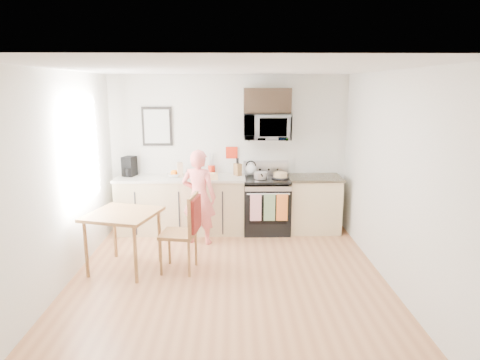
{
  "coord_description": "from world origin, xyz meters",
  "views": [
    {
      "loc": [
        0.06,
        -4.93,
        2.41
      ],
      "look_at": [
        0.17,
        1.0,
        1.1
      ],
      "focal_mm": 32.0,
      "sensor_mm": 36.0,
      "label": 1
    }
  ],
  "objects_px": {
    "microwave": "(267,127)",
    "dining_table": "(123,219)",
    "cake": "(280,175)",
    "person": "(199,197)",
    "range": "(266,206)",
    "chair": "(189,222)"
  },
  "relations": [
    {
      "from": "person",
      "to": "dining_table",
      "type": "xyz_separation_m",
      "value": [
        -0.92,
        -0.98,
        -0.04
      ]
    },
    {
      "from": "person",
      "to": "chair",
      "type": "distance_m",
      "value": 1.06
    },
    {
      "from": "microwave",
      "to": "dining_table",
      "type": "relative_size",
      "value": 0.84
    },
    {
      "from": "microwave",
      "to": "cake",
      "type": "bearing_deg",
      "value": -29.75
    },
    {
      "from": "dining_table",
      "to": "chair",
      "type": "xyz_separation_m",
      "value": [
        0.87,
        -0.08,
        -0.02
      ]
    },
    {
      "from": "dining_table",
      "to": "chair",
      "type": "bearing_deg",
      "value": -4.97
    },
    {
      "from": "range",
      "to": "cake",
      "type": "distance_m",
      "value": 0.58
    },
    {
      "from": "person",
      "to": "chair",
      "type": "height_order",
      "value": "person"
    },
    {
      "from": "person",
      "to": "chair",
      "type": "xyz_separation_m",
      "value": [
        -0.05,
        -1.05,
        -0.07
      ]
    },
    {
      "from": "cake",
      "to": "dining_table",
      "type": "bearing_deg",
      "value": -146.45
    },
    {
      "from": "cake",
      "to": "person",
      "type": "bearing_deg",
      "value": -158.97
    },
    {
      "from": "microwave",
      "to": "dining_table",
      "type": "distance_m",
      "value": 2.79
    },
    {
      "from": "dining_table",
      "to": "range",
      "type": "bearing_deg",
      "value": 36.77
    },
    {
      "from": "person",
      "to": "chair",
      "type": "relative_size",
      "value": 1.42
    },
    {
      "from": "dining_table",
      "to": "cake",
      "type": "bearing_deg",
      "value": 33.55
    },
    {
      "from": "person",
      "to": "dining_table",
      "type": "relative_size",
      "value": 1.64
    },
    {
      "from": "microwave",
      "to": "person",
      "type": "bearing_deg",
      "value": -149.9
    },
    {
      "from": "person",
      "to": "range",
      "type": "bearing_deg",
      "value": -138.94
    },
    {
      "from": "microwave",
      "to": "person",
      "type": "relative_size",
      "value": 0.51
    },
    {
      "from": "microwave",
      "to": "dining_table",
      "type": "xyz_separation_m",
      "value": [
        -2.01,
        -1.61,
        -1.06
      ]
    },
    {
      "from": "microwave",
      "to": "dining_table",
      "type": "bearing_deg",
      "value": -141.37
    },
    {
      "from": "range",
      "to": "microwave",
      "type": "bearing_deg",
      "value": 90.06
    }
  ]
}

